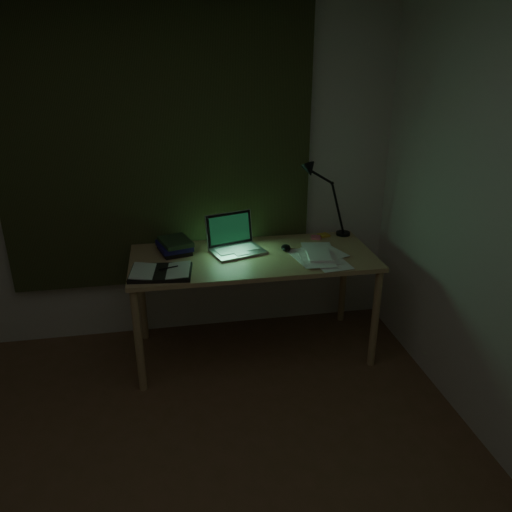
% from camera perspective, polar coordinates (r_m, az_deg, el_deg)
% --- Properties ---
extents(wall_back, '(3.50, 0.00, 2.50)m').
position_cam_1_polar(wall_back, '(3.71, -11.04, 8.84)').
color(wall_back, silver).
rests_on(wall_back, ground).
extents(curtain, '(2.20, 0.06, 2.00)m').
position_cam_1_polar(curtain, '(3.63, -11.27, 11.76)').
color(curtain, '#33381C').
rests_on(curtain, wall_back).
extents(desk, '(1.69, 0.74, 0.77)m').
position_cam_1_polar(desk, '(3.64, -0.34, -5.60)').
color(desk, tan).
rests_on(desk, floor).
extents(laptop, '(0.46, 0.49, 0.26)m').
position_cam_1_polar(laptop, '(3.49, -2.12, 2.34)').
color(laptop, '#B8B8BD').
rests_on(laptop, desk).
extents(open_textbook, '(0.42, 0.32, 0.03)m').
position_cam_1_polar(open_textbook, '(3.24, -10.83, -1.80)').
color(open_textbook, silver).
rests_on(open_textbook, desk).
extents(book_stack, '(0.26, 0.29, 0.10)m').
position_cam_1_polar(book_stack, '(3.57, -9.28, 1.22)').
color(book_stack, silver).
rests_on(book_stack, desk).
extents(loose_papers, '(0.44, 0.45, 0.02)m').
position_cam_1_polar(loose_papers, '(3.47, 6.29, 0.04)').
color(loose_papers, white).
rests_on(loose_papers, desk).
extents(mouse, '(0.08, 0.11, 0.04)m').
position_cam_1_polar(mouse, '(3.57, 3.44, 0.94)').
color(mouse, black).
rests_on(mouse, desk).
extents(sticky_yellow, '(0.09, 0.09, 0.02)m').
position_cam_1_polar(sticky_yellow, '(3.88, 7.77, 2.38)').
color(sticky_yellow, gold).
rests_on(sticky_yellow, desk).
extents(sticky_pink, '(0.09, 0.09, 0.02)m').
position_cam_1_polar(sticky_pink, '(3.82, 6.84, 2.12)').
color(sticky_pink, '#FF637E').
rests_on(sticky_pink, desk).
extents(desk_lamp, '(0.42, 0.34, 0.59)m').
position_cam_1_polar(desk_lamp, '(3.84, 10.20, 6.51)').
color(desk_lamp, black).
rests_on(desk_lamp, desk).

